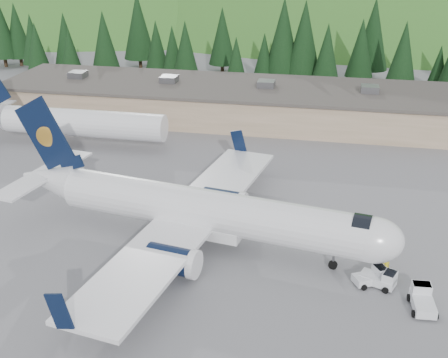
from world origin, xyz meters
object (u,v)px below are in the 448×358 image
Objects in this scene: airliner at (200,211)px; terminal_building at (233,102)px; second_airliner at (64,121)px; baggage_tug_b at (381,279)px; ramp_worker at (386,266)px; baggage_tug_a at (373,276)px; baggage_tug_c at (422,299)px.

terminal_building is at bearing 105.66° from airliner.
second_airliner is 47.44m from baggage_tug_b.
ramp_worker is at bearing 97.03° from baggage_tug_b.
ramp_worker is (1.12, 1.47, 0.22)m from baggage_tug_a.
terminal_building reaches higher than baggage_tug_a.
second_airliner is 46.90m from ramp_worker.
second_airliner is at bearing 147.26° from airliner.
baggage_tug_b is 46.23m from terminal_building.
terminal_building is 44.84m from ramp_worker.
baggage_tug_a is 45.67m from terminal_building.
baggage_tug_c reaches higher than baggage_tug_b.
second_airliner is 8.69× the size of baggage_tug_c.
baggage_tug_b is 3.70m from baggage_tug_c.
second_airliner is at bearing -141.22° from terminal_building.
airliner is 1.35× the size of second_airliner.
second_airliner is 25.55m from terminal_building.
baggage_tug_b is 1.86m from ramp_worker.
baggage_tug_b is (0.64, -0.32, 0.03)m from baggage_tug_a.
baggage_tug_b is 0.99× the size of baggage_tug_c.
second_airliner is at bearing 169.17° from baggage_tug_b.
airliner is 32.32m from second_airliner.
baggage_tug_a is 1.86m from ramp_worker.
baggage_tug_c is at bearing -62.59° from terminal_building.
baggage_tug_b is 0.04× the size of terminal_building.
baggage_tug_c is at bearing 111.81° from ramp_worker.
airliner is 20.01m from baggage_tug_c.
second_airliner reaches higher than ramp_worker.
second_airliner is (-23.85, 21.82, 0.03)m from airliner.
airliner is 12.46× the size of baggage_tug_a.
ramp_worker is at bearing 24.31° from baggage_tug_a.
terminal_building is at bearing 38.78° from second_airliner.
baggage_tug_b reaches higher than baggage_tug_a.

